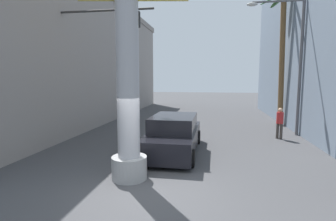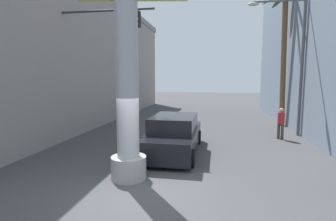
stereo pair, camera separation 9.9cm
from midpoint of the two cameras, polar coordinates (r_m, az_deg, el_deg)
ground_plane at (r=16.83m, az=4.20°, el=-3.60°), size 87.72×87.72×0.00m
building_left at (r=21.99m, az=-22.18°, el=10.30°), size 9.02×26.43×9.10m
street_lamp at (r=15.67m, az=25.75°, el=11.26°), size 2.95×0.28×7.26m
traffic_light_mast at (r=13.53m, az=-18.42°, el=12.33°), size 5.33×0.32×6.30m
car_lead at (r=10.93m, az=1.58°, el=-5.39°), size 2.04×4.82×1.56m
palm_tree_mid_right at (r=18.60m, az=24.39°, el=13.79°), size 3.46×3.25×8.57m
pedestrian_far_left at (r=21.54m, az=-9.39°, el=1.21°), size 0.48×0.48×1.66m
pedestrian_mid_right at (r=14.50m, az=23.55°, el=-2.14°), size 0.48×0.48×1.60m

